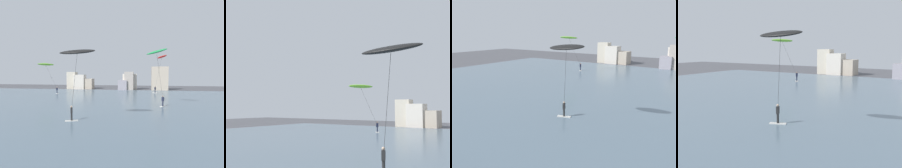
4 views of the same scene
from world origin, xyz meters
TOP-DOWN VIEW (x-y plane):
  - water_bay at (0.00, 31.24)m, footprint 84.00×52.00m
  - far_shore_buildings at (-4.43, 59.38)m, footprint 31.95×5.94m
  - kitesurfer_black at (-1.27, 16.95)m, footprint 3.71×2.40m
  - kitesurfer_red at (9.62, 49.13)m, footprint 3.52×2.68m
  - kitesurfer_green at (7.26, 27.71)m, footprint 3.42×3.62m
  - kitesurfer_lime at (-17.77, 42.53)m, footprint 4.56×3.70m

SIDE VIEW (x-z plane):
  - water_bay at x=0.00m, z-range 0.00..0.10m
  - far_shore_buildings at x=-4.43m, z-range -1.00..6.11m
  - kitesurfer_lime at x=-17.77m, z-range 3.04..10.65m
  - kitesurfer_black at x=-1.27m, z-range 3.02..10.72m
  - kitesurfer_green at x=7.26m, z-range 3.29..12.12m
  - kitesurfer_red at x=9.62m, z-range 3.31..13.08m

